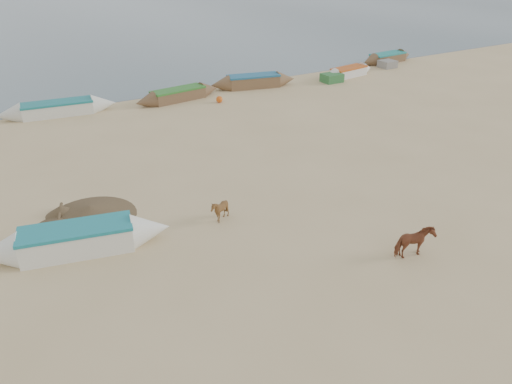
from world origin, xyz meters
TOP-DOWN VIEW (x-y plane):
  - ground at (0.00, 0.00)m, footprint 140.00×140.00m
  - sea at (0.00, 82.00)m, footprint 160.00×160.00m
  - cow_adult at (3.20, -1.36)m, footprint 1.44×0.80m
  - calf_front at (-1.49, 4.26)m, footprint 1.03×0.96m
  - near_canoe at (-6.80, 4.85)m, footprint 6.64×2.66m
  - debris_pile at (-5.80, 7.12)m, footprint 4.37×4.37m
  - waterline_canoes at (0.32, 20.73)m, footprint 55.23×4.15m
  - beach_clutter at (4.93, 19.90)m, footprint 45.52×4.46m

SIDE VIEW (x-z plane):
  - ground at x=0.00m, z-range 0.00..0.00m
  - sea at x=0.00m, z-range 0.01..0.01m
  - debris_pile at x=-5.80m, z-range 0.00..0.48m
  - beach_clutter at x=4.93m, z-range -0.02..0.62m
  - waterline_canoes at x=0.32m, z-range -0.05..0.89m
  - calf_front at x=-1.49m, z-range 0.00..0.97m
  - near_canoe at x=-6.80m, z-range 0.00..1.00m
  - cow_adult at x=3.20m, z-range 0.00..1.16m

